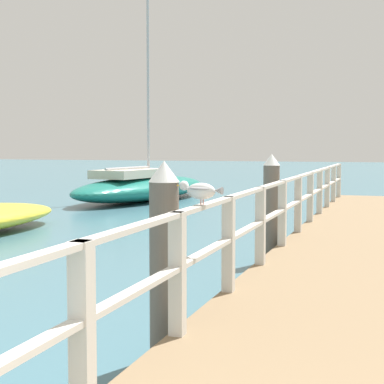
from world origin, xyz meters
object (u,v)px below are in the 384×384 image
dock_piling_near (164,261)px  dock_piling_far (271,208)px  seagull_foreground (200,190)px  boat_3 (142,187)px

dock_piling_near → dock_piling_far: (0.00, 5.20, 0.00)m
dock_piling_far → seagull_foreground: dock_piling_far is taller
dock_piling_far → seagull_foreground: size_ratio=4.01×
dock_piling_far → boat_3: boat_3 is taller
seagull_foreground → boat_3: size_ratio=0.06×
dock_piling_near → seagull_foreground: size_ratio=4.01×
boat_3 → dock_piling_near: bearing=-57.8°
dock_piling_near → dock_piling_far: bearing=90.0°
seagull_foreground → dock_piling_near: bearing=90.5°
dock_piling_far → boat_3: (-7.01, 10.81, -0.46)m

